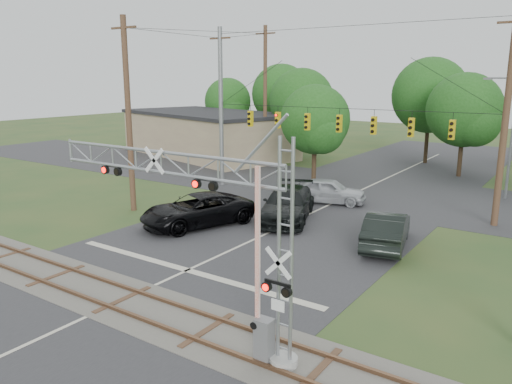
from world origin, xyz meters
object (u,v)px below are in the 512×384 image
Objects in this scene: commercial_building at (207,133)px; streetlight at (510,131)px; traffic_signal_span at (353,116)px; pickup_black at (197,210)px; crossing_gantry at (204,215)px; sedan_silver at (329,191)px; car_dark at (287,204)px.

commercial_building is 2.62× the size of streetlight.
streetlight is (7.97, 7.14, -1.08)m from traffic_signal_span.
streetlight reaches higher than pickup_black.
streetlight is (4.59, 25.50, 0.54)m from crossing_gantry.
sedan_silver is (-4.59, 17.82, -3.19)m from crossing_gantry.
car_dark is at bearing -104.63° from traffic_signal_span.
traffic_signal_span is 4.99m from sedan_silver.
crossing_gantry is 0.49× the size of traffic_signal_span.
crossing_gantry is 14.15m from car_dark.
crossing_gantry is 1.51× the size of pickup_black.
car_dark is at bearing 110.32° from crossing_gantry.
car_dark is 0.78× the size of streetlight.
pickup_black is at bearing -118.01° from traffic_signal_span.
streetlight is at bearing 72.54° from pickup_black.
crossing_gantry is at bearing -27.14° from pickup_black.
car_dark is at bearing -126.79° from streetlight.
commercial_building is (-24.50, 29.55, -1.74)m from crossing_gantry.
commercial_building is (-16.23, 20.39, 1.39)m from pickup_black.
sedan_silver is 0.59× the size of streetlight.
pickup_black is 5.15m from car_dark.
car_dark is at bearing -24.35° from commercial_building.
crossing_gantry reaches higher than sedan_silver.
traffic_signal_span is 4.06× the size of sedan_silver.
pickup_black is 21.12m from streetlight.
crossing_gantry is at bearing -79.55° from traffic_signal_span.
crossing_gantry is at bearing -90.64° from car_dark.
sedan_silver is at bearing 104.45° from crossing_gantry.
pickup_black is 9.42m from sedan_silver.
crossing_gantry is 1.16× the size of streetlight.
pickup_black is at bearing -128.22° from streetlight.
car_dark is (3.48, 3.79, 0.04)m from pickup_black.
crossing_gantry reaches higher than car_dark.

